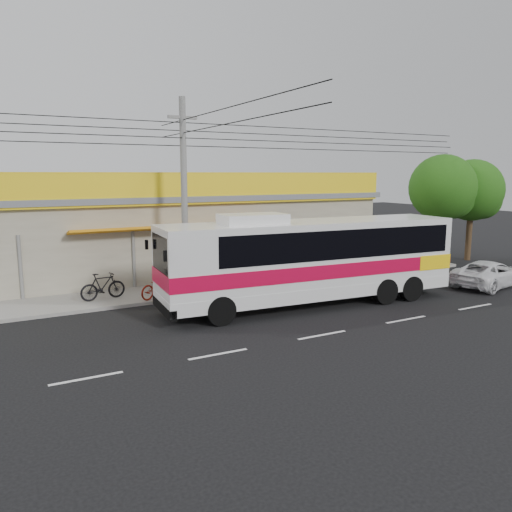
# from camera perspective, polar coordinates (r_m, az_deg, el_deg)

# --- Properties ---
(ground) EXTENTS (120.00, 120.00, 0.00)m
(ground) POSITION_cam_1_polar(r_m,az_deg,el_deg) (19.95, 3.33, -7.02)
(ground) COLOR black
(ground) RESTS_ON ground
(sidewalk) EXTENTS (30.00, 3.20, 0.15)m
(sidewalk) POSITION_cam_1_polar(r_m,az_deg,el_deg) (25.07, -3.86, -3.43)
(sidewalk) COLOR gray
(sidewalk) RESTS_ON ground
(lane_markings) EXTENTS (50.00, 0.12, 0.01)m
(lane_markings) POSITION_cam_1_polar(r_m,az_deg,el_deg) (17.96, 7.56, -8.96)
(lane_markings) COLOR silver
(lane_markings) RESTS_ON ground
(storefront_building) EXTENTS (22.60, 9.20, 5.70)m
(storefront_building) POSITION_cam_1_polar(r_m,az_deg,el_deg) (29.77, -8.33, 2.87)
(storefront_building) COLOR gray
(storefront_building) RESTS_ON ground
(coach_bus) EXTENTS (13.27, 3.70, 4.04)m
(coach_bus) POSITION_cam_1_polar(r_m,az_deg,el_deg) (21.58, 6.78, 0.07)
(coach_bus) COLOR silver
(coach_bus) RESTS_ON ground
(motorbike_red) EXTENTS (2.16, 1.54, 1.08)m
(motorbike_red) POSITION_cam_1_polar(r_m,az_deg,el_deg) (22.72, -11.05, -3.35)
(motorbike_red) COLOR maroon
(motorbike_red) RESTS_ON sidewalk
(motorbike_dark) EXTENTS (2.05, 0.83, 1.20)m
(motorbike_dark) POSITION_cam_1_polar(r_m,az_deg,el_deg) (22.93, -17.10, -3.32)
(motorbike_dark) COLOR black
(motorbike_dark) RESTS_ON sidewalk
(white_car) EXTENTS (4.99, 2.98, 1.30)m
(white_car) POSITION_cam_1_polar(r_m,az_deg,el_deg) (27.76, 25.13, -1.85)
(white_car) COLOR white
(white_car) RESTS_ON ground
(utility_pole) EXTENTS (34.00, 14.00, 9.00)m
(utility_pole) POSITION_cam_1_polar(r_m,az_deg,el_deg) (23.16, -8.37, 13.74)
(utility_pole) COLOR slate
(utility_pole) RESTS_ON ground
(tree_near) EXTENTS (4.12, 4.12, 6.83)m
(tree_near) POSITION_cam_1_polar(r_m,az_deg,el_deg) (33.58, 20.77, 7.07)
(tree_near) COLOR #362215
(tree_near) RESTS_ON ground
(tree_far) EXTENTS (3.96, 3.96, 6.56)m
(tree_far) POSITION_cam_1_polar(r_m,az_deg,el_deg) (35.41, 23.65, 6.68)
(tree_far) COLOR #362215
(tree_far) RESTS_ON ground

